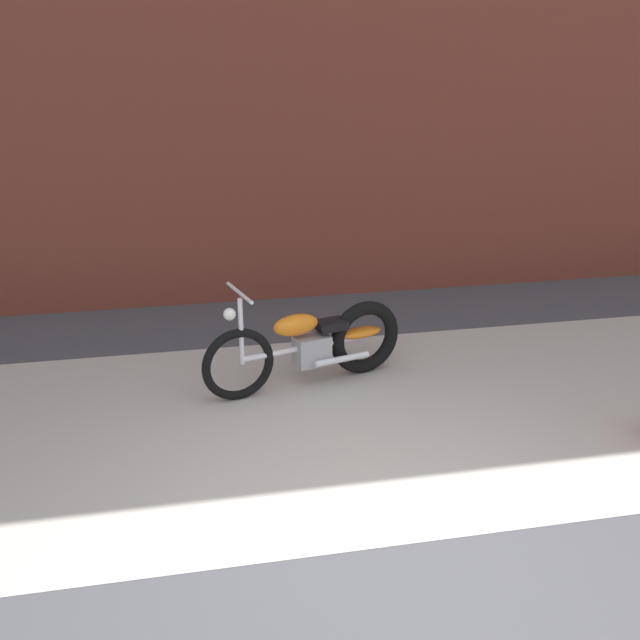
{
  "coord_description": "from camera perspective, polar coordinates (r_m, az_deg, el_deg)",
  "views": [
    {
      "loc": [
        -1.17,
        -3.77,
        3.07
      ],
      "look_at": [
        0.03,
        2.18,
        0.75
      ],
      "focal_mm": 41.59,
      "sensor_mm": 36.0,
      "label": 1
    }
  ],
  "objects": [
    {
      "name": "motorcycle_orange",
      "position": [
        6.92,
        -0.06,
        -1.78
      ],
      "size": [
        1.96,
        0.77,
        1.03
      ],
      "rotation": [
        0.0,
        0.0,
        3.41
      ],
      "color": "black",
      "rests_on": "ground"
    },
    {
      "name": "ground_plane",
      "position": [
        5.0,
        4.85,
        -17.06
      ],
      "size": [
        80.0,
        80.0,
        0.0
      ],
      "primitive_type": "plane",
      "color": "#47474C"
    },
    {
      "name": "sidewalk_slab",
      "position": [
        6.42,
        0.54,
        -7.62
      ],
      "size": [
        36.0,
        3.5,
        0.01
      ],
      "primitive_type": "cube",
      "color": "#B2ADA3",
      "rests_on": "ground"
    },
    {
      "name": "brick_building_wall",
      "position": [
        9.04,
        -4.21,
        21.54
      ],
      "size": [
        36.0,
        0.5,
        6.35
      ],
      "primitive_type": "cube",
      "color": "brown",
      "rests_on": "ground"
    }
  ]
}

